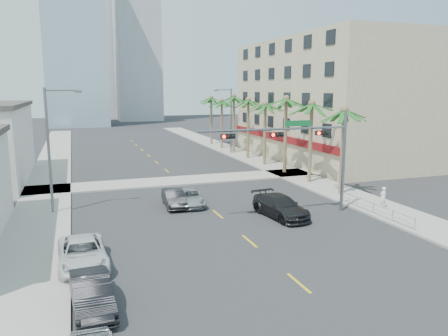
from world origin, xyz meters
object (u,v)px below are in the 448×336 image
car_lane_left (174,198)px  pedestrian (383,197)px  car_parked_mid (92,294)px  car_parked_far (83,254)px  car_lane_right (281,206)px  traffic_signal_mast (305,145)px  car_lane_center (190,197)px

car_lane_left → pedestrian: pedestrian is taller
car_parked_mid → car_lane_left: 16.00m
car_parked_far → car_lane_right: (13.36, 4.70, 0.05)m
traffic_signal_mast → car_parked_far: 16.48m
car_lane_center → pedestrian: bearing=-19.2°
traffic_signal_mast → car_parked_far: size_ratio=2.18×
car_parked_mid → pedestrian: (21.16, 8.60, 0.23)m
traffic_signal_mast → car_parked_mid: traffic_signal_mast is taller
traffic_signal_mast → car_lane_left: 10.70m
car_lane_right → car_parked_far: bearing=-168.4°
car_parked_mid → traffic_signal_mast: bearing=28.5°
car_lane_right → pedestrian: (8.03, -0.80, 0.19)m
car_parked_mid → pedestrian: pedestrian is taller
car_parked_mid → car_lane_right: 16.15m
car_parked_mid → pedestrian: 22.84m
traffic_signal_mast → car_parked_mid: size_ratio=2.56×
traffic_signal_mast → car_lane_right: 4.67m
traffic_signal_mast → car_lane_left: bearing=148.3°
car_lane_right → car_parked_mid: bearing=-152.1°
pedestrian → car_parked_far: bearing=6.6°
car_lane_center → car_lane_right: size_ratio=0.84×
car_parked_far → pedestrian: 21.75m
car_lane_center → car_lane_right: car_lane_right is taller
car_parked_far → car_lane_right: car_lane_right is taller
traffic_signal_mast → car_parked_mid: bearing=-147.8°
car_parked_far → pedestrian: pedestrian is taller
traffic_signal_mast → car_parked_far: traffic_signal_mast is taller
car_parked_mid → car_lane_center: 16.56m
car_parked_mid → car_lane_left: (6.65, 14.56, -0.05)m
car_parked_mid → car_lane_right: bearing=32.0°
car_lane_right → car_lane_left: bearing=133.8°
car_lane_left → pedestrian: bearing=-19.1°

